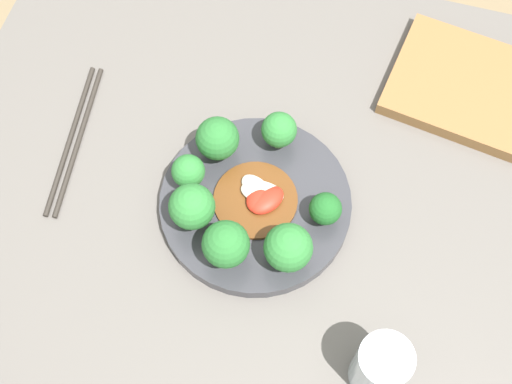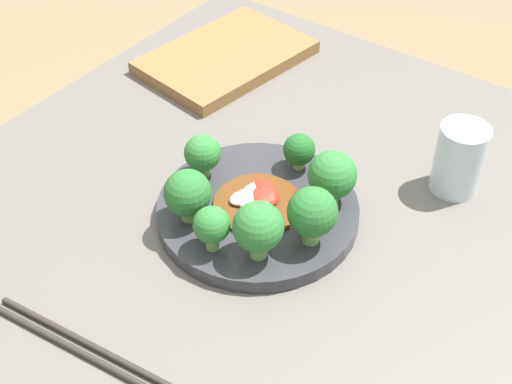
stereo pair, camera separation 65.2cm
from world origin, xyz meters
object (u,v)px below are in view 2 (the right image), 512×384
plate (256,210)px  broccoli_southeast (332,176)px  stirfry_center (257,198)px  broccoli_north (204,152)px  chopsticks (84,348)px  cutting_board (226,57)px  broccoli_east (301,151)px  broccoli_south (312,213)px  broccoli_southwest (258,228)px  broccoli_northwest (188,194)px  broccoli_west (209,224)px  drinking_glass (459,159)px

plate → broccoli_southeast: broccoli_southeast is taller
broccoli_southeast → stirfry_center: bearing=127.6°
plate → broccoli_north: (0.01, 0.09, 0.04)m
chopsticks → cutting_board: 0.56m
plate → cutting_board: size_ratio=0.88×
plate → stirfry_center: size_ratio=2.28×
broccoli_east → broccoli_south: size_ratio=0.67×
broccoli_southeast → broccoli_southwest: (-0.12, 0.02, 0.00)m
stirfry_center → broccoli_southwest: bearing=-143.2°
broccoli_southeast → broccoli_east: size_ratio=1.43×
broccoli_north → broccoli_northwest: broccoli_northwest is taller
broccoli_south → broccoli_north: bearing=82.7°
cutting_board → broccoli_northwest: bearing=-148.7°
broccoli_southeast → stirfry_center: size_ratio=0.65×
broccoli_west → cutting_board: (0.34, 0.24, -0.04)m
broccoli_southeast → chopsticks: bearing=163.6°
plate → chopsticks: (-0.26, 0.03, -0.01)m
broccoli_south → broccoli_northwest: bearing=111.1°
broccoli_east → broccoli_south: bearing=-141.5°
broccoli_southeast → chopsticks: 0.34m
broccoli_south → cutting_board: (0.27, 0.33, -0.05)m
broccoli_southeast → cutting_board: size_ratio=0.25×
broccoli_northwest → drinking_glass: 0.34m
broccoli_northwest → drinking_glass: (0.25, -0.22, -0.01)m
broccoli_northwest → stirfry_center: size_ratio=0.63×
broccoli_north → drinking_glass: bearing=-54.8°
stirfry_center → drinking_glass: bearing=-42.9°
broccoli_east → drinking_glass: 0.19m
broccoli_southeast → broccoli_east: bearing=64.4°
broccoli_southwest → drinking_glass: bearing=-25.3°
broccoli_east → broccoli_southwest: size_ratio=0.68×
stirfry_center → drinking_glass: drinking_glass is taller
broccoli_southwest → broccoli_north: broccoli_southwest is taller
broccoli_southeast → broccoli_north: broccoli_southeast is taller
broccoli_south → broccoli_north: 0.17m
broccoli_north → broccoli_west: bearing=-138.7°
broccoli_southeast → broccoli_northwest: size_ratio=1.04×
broccoli_west → broccoli_north: bearing=41.3°
broccoli_east → broccoli_west: size_ratio=0.86×
broccoli_northwest → broccoli_west: size_ratio=1.18×
broccoli_north → broccoli_west: same height
stirfry_center → cutting_board: bearing=43.9°
broccoli_east → broccoli_south: (-0.10, -0.08, 0.02)m
broccoli_southwest → broccoli_west: broccoli_southwest is taller
broccoli_west → cutting_board: 0.42m
broccoli_west → broccoli_southeast: bearing=-25.6°
plate → drinking_glass: 0.26m
broccoli_southwest → broccoli_northwest: size_ratio=1.07×
broccoli_south → chopsticks: size_ratio=0.32×
broccoli_north → stirfry_center: (-0.01, -0.08, -0.03)m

